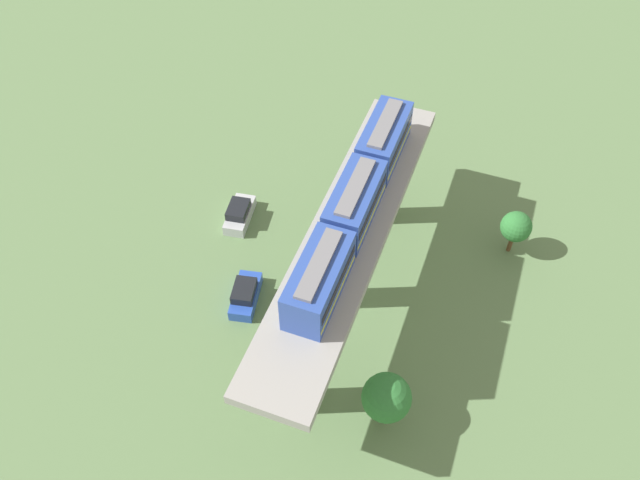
{
  "coord_description": "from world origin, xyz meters",
  "views": [
    {
      "loc": [
        -8.43,
        28.53,
        41.94
      ],
      "look_at": [
        2.5,
        -1.01,
        5.0
      ],
      "focal_mm": 36.57,
      "sensor_mm": 36.0,
      "label": 1
    }
  ],
  "objects": [
    {
      "name": "parked_car_blue",
      "position": [
        7.27,
        2.83,
        0.74
      ],
      "size": [
        2.62,
        4.48,
        1.76
      ],
      "rotation": [
        0.0,
        0.0,
        0.2
      ],
      "color": "#284CB7",
      "rests_on": "ground"
    },
    {
      "name": "train",
      "position": [
        0.0,
        -1.01,
        9.87
      ],
      "size": [
        2.64,
        20.5,
        3.24
      ],
      "color": "#2D4CA5",
      "rests_on": "viaduct"
    },
    {
      "name": "ground_plane",
      "position": [
        0.0,
        0.0,
        0.0
      ],
      "size": [
        120.0,
        120.0,
        0.0
      ],
      "primitive_type": "plane",
      "color": "#5B7A4C"
    },
    {
      "name": "parked_car_silver",
      "position": [
        11.32,
        -4.8,
        0.74
      ],
      "size": [
        2.41,
        4.42,
        1.76
      ],
      "rotation": [
        0.0,
        0.0,
        0.15
      ],
      "color": "#B2B5BA",
      "rests_on": "ground"
    },
    {
      "name": "tree_near_viaduct",
      "position": [
        -5.69,
        8.75,
        3.36
      ],
      "size": [
        3.29,
        3.29,
        5.02
      ],
      "color": "brown",
      "rests_on": "ground"
    },
    {
      "name": "tree_mid_lot",
      "position": [
        -11.16,
        -9.45,
        2.9
      ],
      "size": [
        2.52,
        2.52,
        4.2
      ],
      "color": "brown",
      "rests_on": "ground"
    },
    {
      "name": "viaduct",
      "position": [
        0.0,
        0.0,
        6.25
      ],
      "size": [
        5.2,
        28.85,
        8.34
      ],
      "color": "#999691",
      "rests_on": "ground"
    }
  ]
}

